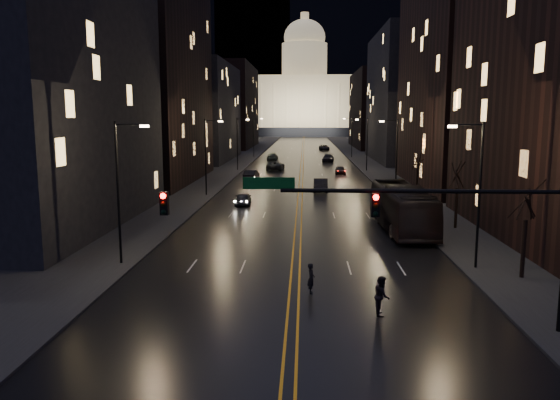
# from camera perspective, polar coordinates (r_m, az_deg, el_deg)

# --- Properties ---
(ground) EXTENTS (900.00, 900.00, 0.00)m
(ground) POSITION_cam_1_polar(r_m,az_deg,el_deg) (24.68, 1.25, -13.40)
(ground) COLOR black
(ground) RESTS_ON ground
(road) EXTENTS (20.00, 320.00, 0.02)m
(road) POSITION_cam_1_polar(r_m,az_deg,el_deg) (153.13, 2.42, 5.29)
(road) COLOR black
(road) RESTS_ON ground
(sidewalk_left) EXTENTS (8.00, 320.00, 0.16)m
(sidewalk_left) POSITION_cam_1_polar(r_m,az_deg,el_deg) (153.81, -2.82, 5.33)
(sidewalk_left) COLOR black
(sidewalk_left) RESTS_ON ground
(sidewalk_right) EXTENTS (8.00, 320.00, 0.16)m
(sidewalk_right) POSITION_cam_1_polar(r_m,az_deg,el_deg) (153.72, 7.67, 5.26)
(sidewalk_right) COLOR black
(sidewalk_right) RESTS_ON ground
(center_line) EXTENTS (0.62, 320.00, 0.01)m
(center_line) POSITION_cam_1_polar(r_m,az_deg,el_deg) (153.13, 2.42, 5.30)
(center_line) COLOR orange
(center_line) RESTS_ON road
(building_left_near) EXTENTS (12.00, 28.00, 22.00)m
(building_left_near) POSITION_cam_1_polar(r_m,az_deg,el_deg) (49.77, -23.39, 10.01)
(building_left_near) COLOR black
(building_left_near) RESTS_ON ground
(building_left_mid) EXTENTS (12.00, 30.00, 28.00)m
(building_left_mid) POSITION_cam_1_polar(r_m,az_deg,el_deg) (79.94, -13.30, 11.91)
(building_left_mid) COLOR black
(building_left_mid) RESTS_ON ground
(building_left_far) EXTENTS (12.00, 34.00, 20.00)m
(building_left_far) POSITION_cam_1_polar(r_m,az_deg,el_deg) (116.84, -8.10, 9.03)
(building_left_far) COLOR black
(building_left_far) RESTS_ON ground
(building_left_dist) EXTENTS (12.00, 40.00, 24.00)m
(building_left_dist) POSITION_cam_1_polar(r_m,az_deg,el_deg) (164.28, -4.99, 9.69)
(building_left_dist) COLOR black
(building_left_dist) RESTS_ON ground
(building_right_tall) EXTENTS (12.00, 30.00, 38.00)m
(building_right_tall) POSITION_cam_1_polar(r_m,az_deg,el_deg) (76.29, 18.88, 15.62)
(building_right_tall) COLOR black
(building_right_tall) RESTS_ON ground
(building_right_mid) EXTENTS (12.00, 34.00, 26.00)m
(building_right_mid) POSITION_cam_1_polar(r_m,az_deg,el_deg) (116.71, 12.93, 10.37)
(building_right_mid) COLOR black
(building_right_mid) RESTS_ON ground
(building_right_dist) EXTENTS (12.00, 40.00, 22.00)m
(building_right_dist) POSITION_cam_1_polar(r_m,az_deg,el_deg) (164.14, 9.91, 9.24)
(building_right_dist) COLOR black
(building_right_dist) RESTS_ON ground
(mountain_ridge) EXTENTS (520.00, 60.00, 130.00)m
(mountain_ridge) POSITION_cam_1_polar(r_m,az_deg,el_deg) (408.59, 8.48, 16.52)
(mountain_ridge) COLOR black
(mountain_ridge) RESTS_ON ground
(capitol) EXTENTS (90.00, 50.00, 58.50)m
(capitol) POSITION_cam_1_polar(r_m,az_deg,el_deg) (272.96, 2.54, 10.42)
(capitol) COLOR black
(capitol) RESTS_ON ground
(traffic_signal) EXTENTS (17.29, 0.45, 7.00)m
(traffic_signal) POSITION_cam_1_polar(r_m,az_deg,el_deg) (23.84, 15.64, -1.72)
(traffic_signal) COLOR black
(traffic_signal) RESTS_ON ground
(streetlamp_right_near) EXTENTS (2.13, 0.25, 9.00)m
(streetlamp_right_near) POSITION_cam_1_polar(r_m,az_deg,el_deg) (34.68, 19.86, 1.25)
(streetlamp_right_near) COLOR black
(streetlamp_right_near) RESTS_ON ground
(streetlamp_left_near) EXTENTS (2.13, 0.25, 9.00)m
(streetlamp_left_near) POSITION_cam_1_polar(r_m,az_deg,el_deg) (35.00, -16.30, 1.48)
(streetlamp_left_near) COLOR black
(streetlamp_left_near) RESTS_ON ground
(streetlamp_right_mid) EXTENTS (2.13, 0.25, 9.00)m
(streetlamp_right_mid) POSITION_cam_1_polar(r_m,az_deg,el_deg) (63.82, 11.93, 4.79)
(streetlamp_right_mid) COLOR black
(streetlamp_right_mid) RESTS_ON ground
(streetlamp_left_mid) EXTENTS (2.13, 0.25, 9.00)m
(streetlamp_left_mid) POSITION_cam_1_polar(r_m,az_deg,el_deg) (64.00, -7.62, 4.91)
(streetlamp_left_mid) COLOR black
(streetlamp_left_mid) RESTS_ON ground
(streetlamp_right_far) EXTENTS (2.13, 0.25, 9.00)m
(streetlamp_right_far) POSITION_cam_1_polar(r_m,az_deg,el_deg) (93.51, 8.98, 6.08)
(streetlamp_right_far) COLOR black
(streetlamp_right_far) RESTS_ON ground
(streetlamp_left_far) EXTENTS (2.13, 0.25, 9.00)m
(streetlamp_left_far) POSITION_cam_1_polar(r_m,az_deg,el_deg) (93.63, -4.37, 6.17)
(streetlamp_left_far) COLOR black
(streetlamp_left_far) RESTS_ON ground
(streetlamp_right_dist) EXTENTS (2.13, 0.25, 9.00)m
(streetlamp_right_dist) POSITION_cam_1_polar(r_m,az_deg,el_deg) (123.35, 7.45, 6.74)
(streetlamp_right_dist) COLOR black
(streetlamp_right_dist) RESTS_ON ground
(streetlamp_left_dist) EXTENTS (2.13, 0.25, 9.00)m
(streetlamp_left_dist) POSITION_cam_1_polar(r_m,az_deg,el_deg) (123.44, -2.68, 6.81)
(streetlamp_left_dist) COLOR black
(streetlamp_left_dist) RESTS_ON ground
(tree_right_near) EXTENTS (2.40, 2.40, 6.65)m
(tree_right_near) POSITION_cam_1_polar(r_m,az_deg,el_deg) (33.62, 24.38, -0.20)
(tree_right_near) COLOR black
(tree_right_near) RESTS_ON ground
(tree_right_mid) EXTENTS (2.40, 2.40, 6.65)m
(tree_right_mid) POSITION_cam_1_polar(r_m,az_deg,el_deg) (46.79, 18.08, 2.47)
(tree_right_mid) COLOR black
(tree_right_mid) RESTS_ON ground
(tree_right_far) EXTENTS (2.40, 2.40, 6.65)m
(tree_right_far) POSITION_cam_1_polar(r_m,az_deg,el_deg) (62.30, 14.20, 4.11)
(tree_right_far) COLOR black
(tree_right_far) RESTS_ON ground
(bus) EXTENTS (3.55, 13.44, 3.72)m
(bus) POSITION_cam_1_polar(r_m,az_deg,el_deg) (45.83, 12.61, -0.80)
(bus) COLOR black
(bus) RESTS_ON ground
(oncoming_car_a) EXTENTS (1.86, 4.16, 1.39)m
(oncoming_car_a) POSITION_cam_1_polar(r_m,az_deg,el_deg) (57.65, -3.89, 0.16)
(oncoming_car_a) COLOR black
(oncoming_car_a) RESTS_ON ground
(oncoming_car_b) EXTENTS (2.07, 4.88, 1.56)m
(oncoming_car_b) POSITION_cam_1_polar(r_m,az_deg,el_deg) (79.41, -3.00, 2.60)
(oncoming_car_b) COLOR black
(oncoming_car_b) RESTS_ON ground
(oncoming_car_c) EXTENTS (3.16, 5.91, 1.58)m
(oncoming_car_c) POSITION_cam_1_polar(r_m,az_deg,el_deg) (94.67, -0.46, 3.61)
(oncoming_car_c) COLOR black
(oncoming_car_c) RESTS_ON ground
(oncoming_car_d) EXTENTS (2.29, 5.28, 1.51)m
(oncoming_car_d) POSITION_cam_1_polar(r_m,az_deg,el_deg) (116.10, -0.79, 4.55)
(oncoming_car_d) COLOR black
(oncoming_car_d) RESTS_ON ground
(receding_car_a) EXTENTS (1.83, 4.97, 1.63)m
(receding_car_a) POSITION_cam_1_polar(r_m,az_deg,el_deg) (67.81, 4.27, 1.55)
(receding_car_a) COLOR black
(receding_car_a) RESTS_ON ground
(receding_car_b) EXTENTS (1.76, 4.14, 1.40)m
(receding_car_b) POSITION_cam_1_polar(r_m,az_deg,el_deg) (88.12, 6.33, 3.12)
(receding_car_b) COLOR black
(receding_car_b) RESTS_ON ground
(receding_car_c) EXTENTS (2.76, 5.62, 1.57)m
(receding_car_c) POSITION_cam_1_polar(r_m,az_deg,el_deg) (111.81, 5.05, 4.37)
(receding_car_c) COLOR black
(receding_car_c) RESTS_ON ground
(receding_car_d) EXTENTS (2.91, 5.62, 1.51)m
(receding_car_d) POSITION_cam_1_polar(r_m,az_deg,el_deg) (150.54, 4.64, 5.49)
(receding_car_d) COLOR black
(receding_car_d) RESTS_ON ground
(pedestrian_a) EXTENTS (0.43, 0.62, 1.64)m
(pedestrian_a) POSITION_cam_1_polar(r_m,az_deg,el_deg) (29.11, 3.27, -8.20)
(pedestrian_a) COLOR black
(pedestrian_a) RESTS_ON ground
(pedestrian_b) EXTENTS (0.56, 0.95, 1.89)m
(pedestrian_b) POSITION_cam_1_polar(r_m,az_deg,el_deg) (26.48, 10.58, -9.79)
(pedestrian_b) COLOR black
(pedestrian_b) RESTS_ON ground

